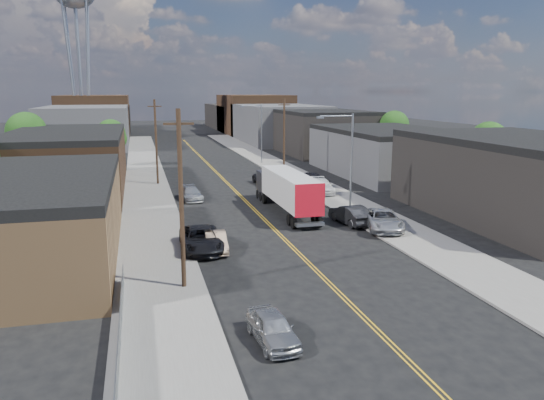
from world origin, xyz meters
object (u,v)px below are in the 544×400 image
car_left_d (191,194)px  car_ahead_truck (267,179)px  car_right_lot_b (321,186)px  car_right_oncoming (351,215)px  car_left_c (201,239)px  car_left_a (273,328)px  semi_truck (286,189)px  car_right_lot_a (383,220)px  car_right_lot_c (313,179)px  car_left_b (216,242)px

car_left_d → car_ahead_truck: car_ahead_truck is taller
car_left_d → car_ahead_truck: 12.02m
car_right_lot_b → car_right_oncoming: bearing=-93.2°
car_left_c → car_right_lot_b: car_right_lot_b is taller
car_left_a → car_left_c: bearing=91.1°
semi_truck → car_right_lot_a: size_ratio=2.55×
car_right_lot_a → car_right_lot_c: 20.45m
car_left_d → car_right_oncoming: 17.89m
car_right_lot_a → car_left_a: bearing=-114.8°
car_left_d → car_right_lot_b: car_right_lot_b is taller
car_right_lot_a → car_right_lot_b: 15.75m
car_left_b → car_right_oncoming: car_right_oncoming is taller
car_left_c → car_left_d: bearing=87.2°
car_left_a → car_right_lot_a: 21.00m
car_right_lot_c → car_right_lot_b: bearing=-123.6°
car_right_lot_b → car_ahead_truck: car_right_lot_b is taller
semi_truck → car_left_d: 10.97m
semi_truck → car_right_oncoming: semi_truck is taller
car_left_a → car_left_d: 32.43m
semi_truck → car_left_b: (-8.05, -10.76, -1.48)m
car_left_d → car_right_lot_b: size_ratio=0.90×
car_left_c → car_right_lot_c: (15.65, 22.15, 0.10)m
car_left_c → car_right_oncoming: car_left_c is taller
car_right_oncoming → car_right_lot_c: bearing=-105.6°
car_right_oncoming → car_right_lot_b: (2.04, 13.00, 0.08)m
car_left_b → car_left_d: 18.20m
car_left_b → car_right_lot_b: bearing=54.7°
car_left_b → car_right_lot_a: 13.79m
car_left_c → car_left_d: 17.86m
car_left_d → car_right_lot_c: car_right_lot_c is taller
semi_truck → car_right_lot_b: semi_truck is taller
car_right_lot_c → car_right_oncoming: bearing=-124.8°
car_left_c → car_right_lot_a: (14.60, 1.73, 0.12)m
car_left_d → car_right_lot_a: 21.01m
car_ahead_truck → car_right_oncoming: bearing=-89.1°
semi_truck → car_right_oncoming: 7.25m
car_left_d → car_ahead_truck: (9.69, 7.12, 0.02)m
semi_truck → car_right_oncoming: bearing=-56.4°
car_right_lot_c → car_left_c: bearing=-151.5°
car_left_a → car_left_d: car_left_a is taller
car_left_b → car_left_c: 1.05m
car_left_a → car_left_b: car_left_a is taller
car_left_c → car_left_d: size_ratio=1.28×
car_left_d → car_ahead_truck: bearing=31.4°
car_right_oncoming → car_left_c: bearing=11.9°
car_left_c → car_ahead_truck: bearing=67.4°
car_right_oncoming → car_right_lot_c: size_ratio=1.09×
car_left_c → car_right_oncoming: bearing=19.7°
car_right_oncoming → car_right_lot_b: bearing=-106.0°
car_right_lot_b → car_right_lot_c: size_ratio=1.14×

